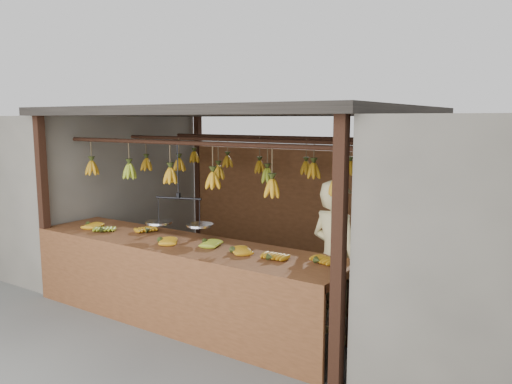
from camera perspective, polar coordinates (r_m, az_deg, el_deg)
The scene contains 8 objects.
ground at distance 6.69m, azimuth -1.45°, elevation -11.40°, with size 80.00×80.00×0.00m, color #5B5B57.
stall at distance 6.58m, azimuth 0.14°, elevation 5.83°, with size 4.30×3.30×2.40m.
neighbor_left at distance 8.94m, azimuth -20.75°, elevation 0.67°, with size 3.00×3.00×2.30m, color slate.
counter at distance 5.59m, azimuth -9.40°, elevation -7.76°, with size 3.95×0.90×0.96m.
hanging_bananas at distance 6.34m, azimuth -1.41°, elevation 2.45°, with size 3.61×2.20×0.38m.
balance_scale at distance 5.75m, azimuth -8.79°, elevation -3.18°, with size 0.78×0.45×0.94m.
vendor at distance 5.20m, azimuth 9.01°, elevation -7.70°, with size 0.61×0.40×1.67m, color beige.
bag_bundles at distance 6.84m, azimuth 18.77°, elevation -2.69°, with size 0.08×0.26×1.16m.
Camera 1 is at (3.62, -5.16, 2.26)m, focal length 35.00 mm.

